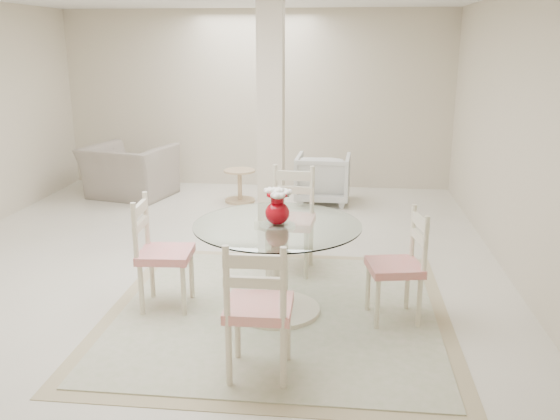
# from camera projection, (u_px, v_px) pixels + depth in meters

# --- Properties ---
(ground) EXTENTS (7.00, 7.00, 0.00)m
(ground) POSITION_uv_depth(u_px,v_px,m) (209.00, 262.00, 6.17)
(ground) COLOR white
(ground) RESTS_ON ground
(room_shell) EXTENTS (6.02, 7.02, 2.71)m
(room_shell) POSITION_uv_depth(u_px,v_px,m) (202.00, 80.00, 5.67)
(room_shell) COLOR beige
(room_shell) RESTS_ON ground
(column) EXTENTS (0.30, 0.30, 2.70)m
(column) POSITION_uv_depth(u_px,v_px,m) (271.00, 117.00, 7.00)
(column) COLOR beige
(column) RESTS_ON ground
(area_rug) EXTENTS (2.87, 2.87, 0.02)m
(area_rug) POSITION_uv_depth(u_px,v_px,m) (277.00, 312.00, 5.00)
(area_rug) COLOR tan
(area_rug) RESTS_ON ground
(dining_table) EXTENTS (1.36, 1.36, 0.79)m
(dining_table) POSITION_uv_depth(u_px,v_px,m) (277.00, 269.00, 4.89)
(dining_table) COLOR beige
(dining_table) RESTS_ON ground
(red_vase) EXTENTS (0.23, 0.22, 0.30)m
(red_vase) POSITION_uv_depth(u_px,v_px,m) (277.00, 206.00, 4.75)
(red_vase) COLOR #A40510
(red_vase) RESTS_ON dining_table
(dining_chair_east) EXTENTS (0.48, 0.48, 1.03)m
(dining_chair_east) POSITION_uv_depth(u_px,v_px,m) (403.00, 258.00, 4.75)
(dining_chair_east) COLOR beige
(dining_chair_east) RESTS_ON ground
(dining_chair_north) EXTENTS (0.49, 0.49, 1.14)m
(dining_chair_north) POSITION_uv_depth(u_px,v_px,m) (291.00, 212.00, 5.82)
(dining_chair_north) COLOR beige
(dining_chair_north) RESTS_ON ground
(dining_chair_west) EXTENTS (0.46, 0.46, 1.08)m
(dining_chair_west) POSITION_uv_depth(u_px,v_px,m) (157.00, 245.00, 4.97)
(dining_chair_west) COLOR #F3E7C7
(dining_chair_west) RESTS_ON ground
(dining_chair_south) EXTENTS (0.45, 0.45, 1.10)m
(dining_chair_south) POSITION_uv_depth(u_px,v_px,m) (258.00, 300.00, 3.87)
(dining_chair_south) COLOR beige
(dining_chair_south) RESTS_ON ground
(recliner_taupe) EXTENTS (1.38, 1.27, 0.76)m
(recliner_taupe) POSITION_uv_depth(u_px,v_px,m) (129.00, 171.00, 8.69)
(recliner_taupe) COLOR gray
(recliner_taupe) RESTS_ON ground
(armchair_white) EXTENTS (0.77, 0.79, 0.70)m
(armchair_white) POSITION_uv_depth(u_px,v_px,m) (323.00, 178.00, 8.40)
(armchair_white) COLOR silver
(armchair_white) RESTS_ON ground
(side_table) EXTENTS (0.45, 0.45, 0.47)m
(side_table) POSITION_uv_depth(u_px,v_px,m) (240.00, 187.00, 8.45)
(side_table) COLOR tan
(side_table) RESTS_ON ground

